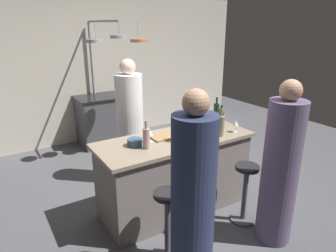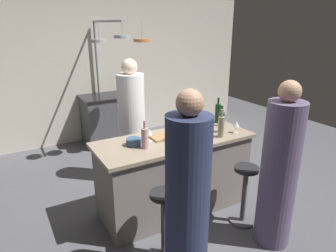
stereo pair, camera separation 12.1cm
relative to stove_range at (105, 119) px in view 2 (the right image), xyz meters
The scene contains 22 objects.
ground_plane 2.49m from the stove_range, 90.00° to the right, with size 9.00×9.00×0.00m, color #4C4C51.
back_wall 0.94m from the stove_range, 90.00° to the left, with size 6.40×0.16×2.60m, color beige.
kitchen_island 2.45m from the stove_range, 90.00° to the right, with size 1.80×0.72×0.90m.
stove_range is the anchor object (origin of this frame).
chef 1.59m from the stove_range, 94.81° to the right, with size 0.36×0.36×1.70m.
bar_stool_left 3.11m from the stove_range, 99.06° to the right, with size 0.28×0.28×0.68m.
guest_left 3.47m from the stove_range, 97.87° to the right, with size 0.36×0.36×1.69m.
bar_stool_right 3.11m from the stove_range, 80.42° to the right, with size 0.28×0.28×0.68m.
guest_right 3.50m from the stove_range, 80.65° to the right, with size 0.35×0.35×1.66m.
overhead_pot_rack 1.33m from the stove_range, 86.39° to the right, with size 0.89×1.34×2.17m.
cutting_board 2.41m from the stove_range, 91.95° to the right, with size 0.32×0.22×0.02m, color #997047.
pepper_mill 2.54m from the stove_range, 72.98° to the right, with size 0.05×0.05×0.21m, color #382319.
wine_bottle_amber 2.65m from the stove_range, 89.73° to the right, with size 0.07×0.07×0.33m.
wine_bottle_rose 2.63m from the stove_range, 99.17° to the right, with size 0.07×0.07×0.30m.
wine_bottle_red 2.45m from the stove_range, 71.13° to the right, with size 0.07×0.07×0.33m.
wine_bottle_green 2.68m from the stove_range, 77.30° to the right, with size 0.07×0.07×0.32m.
wine_bottle_white 2.78m from the stove_range, 79.98° to the right, with size 0.07×0.07×0.32m.
wine_glass_near_left_guest 2.43m from the stove_range, 81.04° to the right, with size 0.07×0.07×0.15m.
wine_glass_by_chef 2.81m from the stove_range, 75.03° to the right, with size 0.07×0.07×0.15m.
wine_glass_near_right_guest 2.48m from the stove_range, 96.97° to the right, with size 0.07×0.07×0.15m.
mixing_bowl_blue 2.50m from the stove_range, 101.23° to the right, with size 0.16×0.16×0.08m, color #334C6B.
mixing_bowl_steel 2.42m from the stove_range, 77.11° to the right, with size 0.15×0.15×0.06m, color #B7B7BC.
Camera 2 is at (-1.64, -2.68, 2.12)m, focal length 32.18 mm.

